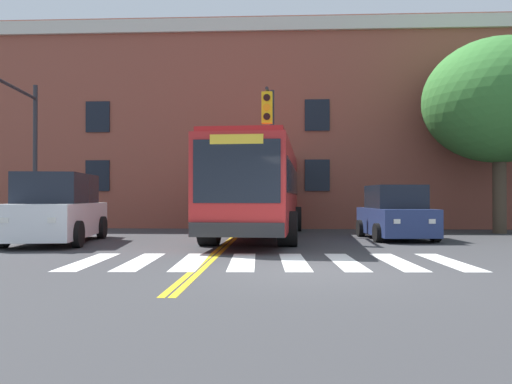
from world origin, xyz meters
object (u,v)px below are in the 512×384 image
traffic_light_far_corner (16,128)px  street_tree_curbside_large (499,101)px  city_bus (261,187)px  traffic_light_overhead (270,136)px  car_navy_far_lane (395,214)px  car_white_near_lane (58,210)px

traffic_light_far_corner → street_tree_curbside_large: street_tree_curbside_large is taller
city_bus → street_tree_curbside_large: size_ratio=1.46×
city_bus → traffic_light_overhead: traffic_light_overhead is taller
traffic_light_far_corner → traffic_light_overhead: 8.60m
car_navy_far_lane → street_tree_curbside_large: size_ratio=0.45×
car_navy_far_lane → traffic_light_overhead: traffic_light_overhead is taller
traffic_light_far_corner → street_tree_curbside_large: 17.91m
car_navy_far_lane → traffic_light_far_corner: traffic_light_far_corner is taller
traffic_light_overhead → street_tree_curbside_large: size_ratio=0.65×
city_bus → street_tree_curbside_large: 10.08m
city_bus → car_white_near_lane: size_ratio=2.41×
city_bus → car_white_near_lane: city_bus is taller
city_bus → traffic_light_overhead: size_ratio=2.25×
car_white_near_lane → car_navy_far_lane: car_white_near_lane is taller
car_white_near_lane → traffic_light_overhead: bearing=20.4°
car_navy_far_lane → traffic_light_overhead: (-4.24, 0.54, 2.74)m
car_white_near_lane → traffic_light_far_corner: traffic_light_far_corner is taller
traffic_light_overhead → street_tree_curbside_large: street_tree_curbside_large is taller
car_navy_far_lane → traffic_light_far_corner: bearing=-176.7°
car_navy_far_lane → traffic_light_overhead: 5.08m
city_bus → car_white_near_lane: (-6.19, -3.03, -0.76)m
traffic_light_far_corner → car_navy_far_lane: bearing=3.3°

